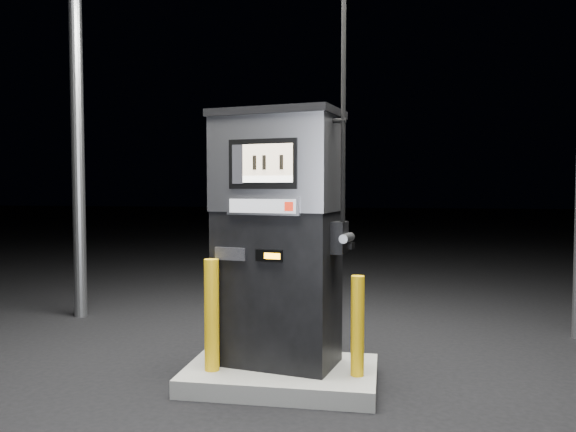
# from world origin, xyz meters

# --- Properties ---
(ground) EXTENTS (80.00, 80.00, 0.00)m
(ground) POSITION_xyz_m (0.00, 0.00, 0.00)
(ground) COLOR black
(ground) RESTS_ON ground
(pump_island) EXTENTS (1.60, 1.00, 0.15)m
(pump_island) POSITION_xyz_m (0.00, 0.00, 0.07)
(pump_island) COLOR slate
(pump_island) RESTS_ON ground
(fuel_dispenser) EXTENTS (1.25, 0.84, 4.50)m
(fuel_dispenser) POSITION_xyz_m (-0.05, 0.10, 1.26)
(fuel_dispenser) COLOR black
(fuel_dispenser) RESTS_ON pump_island
(bollard_left) EXTENTS (0.14, 0.14, 0.93)m
(bollard_left) POSITION_xyz_m (-0.55, -0.19, 0.61)
(bollard_left) COLOR #ECB30D
(bollard_left) RESTS_ON pump_island
(bollard_right) EXTENTS (0.12, 0.12, 0.81)m
(bollard_right) POSITION_xyz_m (0.65, -0.12, 0.56)
(bollard_right) COLOR #ECB30D
(bollard_right) RESTS_ON pump_island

